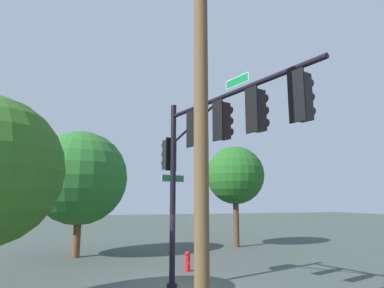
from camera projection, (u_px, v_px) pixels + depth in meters
name	position (u px, v px, depth m)	size (l,w,h in m)	color
signal_pole_assembly	(211.00, 140.00, 10.07)	(6.69, 2.46, 6.49)	black
utility_pole	(201.00, 133.00, 5.84)	(0.62, 1.76, 8.06)	brown
fire_hydrant	(187.00, 261.00, 13.87)	(0.33, 0.24, 0.83)	red
tree_mid	(80.00, 178.00, 17.92)	(5.15, 5.15, 6.81)	brown
tree_far	(235.00, 175.00, 21.86)	(3.88, 3.88, 6.62)	#513324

